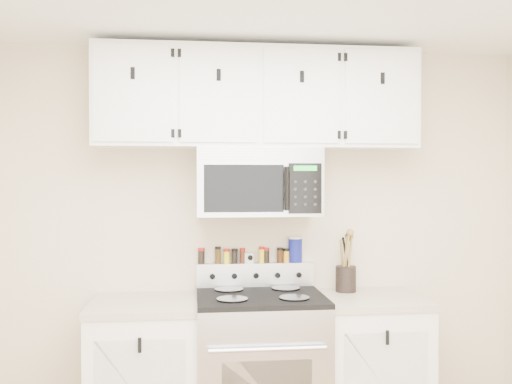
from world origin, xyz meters
TOP-DOWN VIEW (x-y plane):
  - back_wall at (0.00, 1.75)m, footprint 3.50×0.01m
  - range at (0.00, 1.43)m, footprint 0.76×0.65m
  - base_cabinet_left at (-0.69, 1.45)m, footprint 0.64×0.62m
  - base_cabinet_right at (0.69, 1.45)m, footprint 0.64×0.62m
  - microwave at (0.00, 1.55)m, footprint 0.76×0.44m
  - upper_cabinets at (-0.00, 1.58)m, footprint 2.00×0.35m
  - utensil_crock at (0.58, 1.60)m, footprint 0.13×0.13m
  - kitchen_timer at (-0.03, 1.71)m, footprint 0.07×0.06m
  - salt_canister at (0.26, 1.71)m, footprint 0.09×0.09m
  - spice_jar_0 at (-0.35, 1.71)m, footprint 0.05×0.05m
  - spice_jar_1 at (-0.24, 1.71)m, footprint 0.04×0.04m
  - spice_jar_2 at (-0.19, 1.71)m, footprint 0.04×0.04m
  - spice_jar_3 at (-0.14, 1.71)m, footprint 0.04×0.04m
  - spice_jar_4 at (-0.08, 1.71)m, footprint 0.04×0.04m
  - spice_jar_5 at (0.04, 1.71)m, footprint 0.04×0.04m
  - spice_jar_6 at (0.07, 1.71)m, footprint 0.04×0.04m
  - spice_jar_7 at (0.16, 1.71)m, footprint 0.04×0.04m
  - spice_jar_8 at (0.21, 1.71)m, footprint 0.04×0.04m

SIDE VIEW (x-z plane):
  - base_cabinet_left at x=-0.69m, z-range 0.00..0.92m
  - base_cabinet_right at x=0.69m, z-range 0.00..0.92m
  - range at x=0.00m, z-range -0.06..1.04m
  - utensil_crock at x=0.58m, z-range 0.82..1.21m
  - kitchen_timer at x=-0.03m, z-range 1.10..1.17m
  - spice_jar_8 at x=0.21m, z-range 1.10..1.19m
  - spice_jar_2 at x=-0.19m, z-range 1.10..1.19m
  - spice_jar_3 at x=-0.14m, z-range 1.10..1.20m
  - spice_jar_7 at x=0.16m, z-range 1.10..1.20m
  - spice_jar_6 at x=0.07m, z-range 1.10..1.20m
  - spice_jar_4 at x=-0.08m, z-range 1.10..1.20m
  - spice_jar_0 at x=-0.35m, z-range 1.10..1.20m
  - spice_jar_5 at x=0.04m, z-range 1.10..1.21m
  - spice_jar_1 at x=-0.24m, z-range 1.10..1.21m
  - salt_canister at x=0.26m, z-range 1.10..1.27m
  - back_wall at x=0.00m, z-range 0.00..2.50m
  - microwave at x=0.00m, z-range 1.42..1.84m
  - upper_cabinets at x=0.00m, z-range 1.84..2.46m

